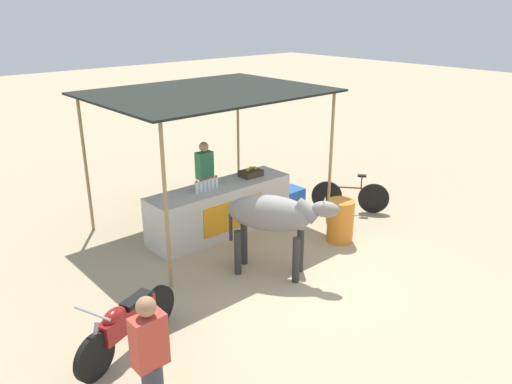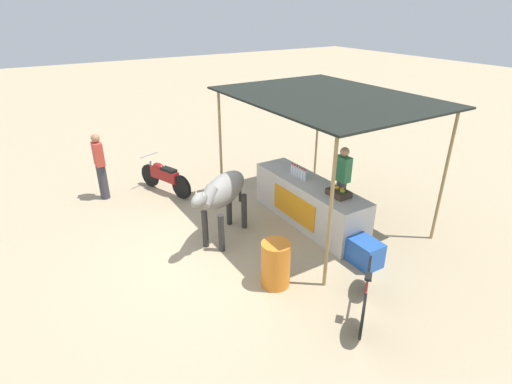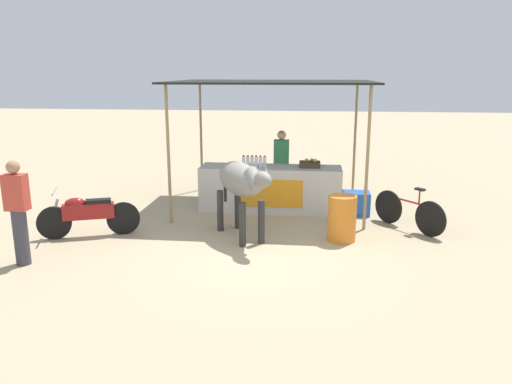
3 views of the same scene
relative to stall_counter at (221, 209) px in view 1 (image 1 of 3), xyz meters
The scene contains 12 objects.
ground_plane 2.25m from the stall_counter, 90.00° to the right, with size 60.00×60.00×0.00m, color tan.
stall_counter is the anchor object (origin of this frame).
stall_awning 2.17m from the stall_counter, 90.00° to the left, with size 4.20×3.20×2.74m.
water_bottle_row 0.69m from the stall_counter, behind, with size 0.52×0.07×0.25m.
fruit_crate 1.00m from the stall_counter, ahead, with size 0.44×0.32×0.18m.
vendor_behind_counter 0.86m from the stall_counter, 76.58° to the left, with size 0.34×0.22×1.65m.
cooler_box 1.81m from the stall_counter, ahead, with size 0.60×0.44×0.48m, color blue.
water_barrel 2.33m from the stall_counter, 52.19° to the right, with size 0.50×0.50×0.82m, color orange.
cow 2.00m from the stall_counter, 100.94° to the right, with size 1.30×1.72×1.44m.
motorcycle_parked 3.80m from the stall_counter, 145.94° to the right, with size 1.71×0.81×0.90m.
bicycle_leaning 2.92m from the stall_counter, 21.02° to the right, with size 1.09×1.30×0.85m.
passerby_on_street 5.04m from the stall_counter, 135.39° to the right, with size 0.34×0.22×1.65m.
Camera 1 is at (-5.47, -5.05, 4.22)m, focal length 35.00 mm.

